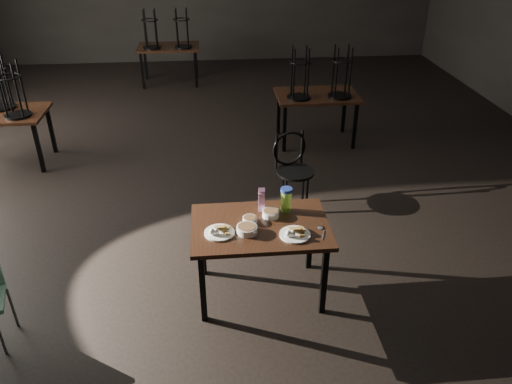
{
  "coord_description": "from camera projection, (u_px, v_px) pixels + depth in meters",
  "views": [
    {
      "loc": [
        -0.19,
        -5.81,
        3.15
      ],
      "look_at": [
        0.19,
        -1.82,
        0.85
      ],
      "focal_mm": 35.0,
      "sensor_mm": 36.0,
      "label": 1
    }
  ],
  "objects": [
    {
      "name": "juice_carton",
      "position": [
        262.0,
        200.0,
        4.48
      ],
      "size": [
        0.06,
        0.06,
        0.23
      ],
      "color": "#8D1967",
      "rests_on": "main_table"
    },
    {
      "name": "water_bottle",
      "position": [
        286.0,
        199.0,
        4.47
      ],
      "size": [
        0.11,
        0.11,
        0.23
      ],
      "color": "#8ACE3C",
      "rests_on": "main_table"
    },
    {
      "name": "main_table",
      "position": [
        260.0,
        232.0,
        4.37
      ],
      "size": [
        1.2,
        0.8,
        0.75
      ],
      "color": "black",
      "rests_on": "ground"
    },
    {
      "name": "plate_right",
      "position": [
        295.0,
        233.0,
        4.17
      ],
      "size": [
        0.26,
        0.26,
        0.08
      ],
      "color": "white",
      "rests_on": "main_table"
    },
    {
      "name": "spoon",
      "position": [
        321.0,
        228.0,
        4.27
      ],
      "size": [
        0.06,
        0.22,
        0.01
      ],
      "color": "silver",
      "rests_on": "main_table"
    },
    {
      "name": "bg_table_far",
      "position": [
        168.0,
        46.0,
        9.84
      ],
      "size": [
        1.2,
        0.8,
        1.48
      ],
      "color": "black",
      "rests_on": "ground"
    },
    {
      "name": "bg_table_right",
      "position": [
        318.0,
        95.0,
        7.3
      ],
      "size": [
        1.2,
        0.8,
        1.48
      ],
      "color": "black",
      "rests_on": "ground"
    },
    {
      "name": "bentwood_chair",
      "position": [
        293.0,
        165.0,
        5.78
      ],
      "size": [
        0.48,
        0.47,
        0.92
      ],
      "rotation": [
        0.0,
        0.0,
        0.29
      ],
      "color": "black",
      "rests_on": "ground"
    },
    {
      "name": "plate_left",
      "position": [
        219.0,
        231.0,
        4.2
      ],
      "size": [
        0.26,
        0.26,
        0.08
      ],
      "color": "white",
      "rests_on": "main_table"
    },
    {
      "name": "bowl_far",
      "position": [
        271.0,
        213.0,
        4.43
      ],
      "size": [
        0.15,
        0.15,
        0.06
      ],
      "color": "white",
      "rests_on": "main_table"
    },
    {
      "name": "bowl_near",
      "position": [
        250.0,
        220.0,
        4.35
      ],
      "size": [
        0.13,
        0.13,
        0.05
      ],
      "color": "white",
      "rests_on": "main_table"
    },
    {
      "name": "bowl_big",
      "position": [
        247.0,
        229.0,
        4.21
      ],
      "size": [
        0.18,
        0.18,
        0.06
      ],
      "color": "white",
      "rests_on": "main_table"
    }
  ]
}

